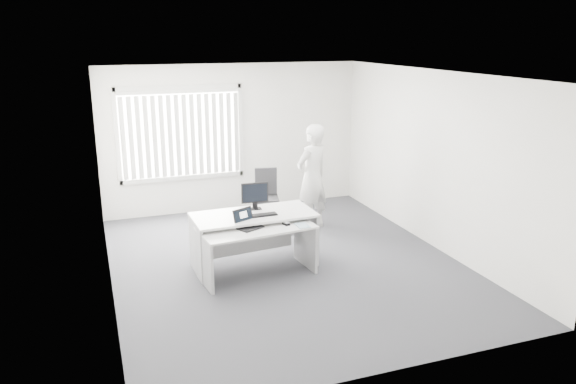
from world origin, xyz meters
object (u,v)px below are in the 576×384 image
object	(u,v)px
desk_near	(257,241)
person	(312,177)
desk_far	(254,228)
monitor	(255,196)
office_chair	(267,205)
laptop	(250,219)

from	to	relation	value
desk_near	person	bearing A→B (deg)	40.95
desk_far	monitor	distance (m)	0.49
monitor	person	bearing A→B (deg)	41.76
desk_near	person	world-z (taller)	person
office_chair	monitor	size ratio (longest dim) A/B	2.37
laptop	monitor	world-z (taller)	monitor
desk_near	desk_far	distance (m)	0.36
person	desk_near	bearing A→B (deg)	22.42
desk_far	office_chair	xyz separation A→B (m)	(0.80, 1.90, -0.28)
desk_near	laptop	bearing A→B (deg)	-170.55
desk_near	person	size ratio (longest dim) A/B	0.90
monitor	office_chair	bearing A→B (deg)	70.82
person	monitor	bearing A→B (deg)	13.24
laptop	office_chair	bearing A→B (deg)	41.92
desk_near	monitor	world-z (taller)	monitor
desk_near	office_chair	world-z (taller)	office_chair
desk_near	monitor	xyz separation A→B (m)	(0.15, 0.56, 0.49)
desk_far	person	bearing A→B (deg)	39.59
office_chair	person	distance (m)	1.10
desk_far	laptop	world-z (taller)	laptop
person	monitor	xyz separation A→B (m)	(-1.35, -1.05, 0.08)
desk_far	laptop	distance (m)	0.49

